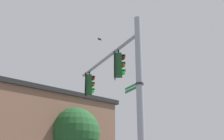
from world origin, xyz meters
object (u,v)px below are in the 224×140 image
(street_name_sign, at_px, (136,86))
(bird_flying, at_px, (100,39))
(traffic_light_mid_inner, at_px, (90,85))
(traffic_light_nearest_pole, at_px, (119,65))

(street_name_sign, height_order, bird_flying, bird_flying)
(street_name_sign, bearing_deg, traffic_light_mid_inner, -148.65)
(bird_flying, bearing_deg, traffic_light_mid_inner, -38.36)
(traffic_light_nearest_pole, height_order, street_name_sign, traffic_light_nearest_pole)
(street_name_sign, bearing_deg, bird_flying, -156.08)
(traffic_light_nearest_pole, relative_size, bird_flying, 3.93)
(traffic_light_mid_inner, height_order, bird_flying, bird_flying)
(traffic_light_mid_inner, xyz_separation_m, bird_flying, (-0.54, 0.43, 2.91))
(traffic_light_mid_inner, height_order, street_name_sign, traffic_light_mid_inner)
(street_name_sign, bearing_deg, traffic_light_nearest_pole, -149.19)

